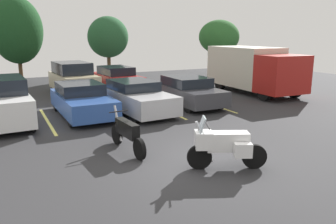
{
  "coord_description": "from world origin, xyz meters",
  "views": [
    {
      "loc": [
        -4.69,
        -7.69,
        3.48
      ],
      "look_at": [
        -0.01,
        1.73,
        1.06
      ],
      "focal_mm": 36.35,
      "sensor_mm": 36.0,
      "label": 1
    }
  ],
  "objects": [
    {
      "name": "car_blue",
      "position": [
        -1.61,
        6.86,
        0.69
      ],
      "size": [
        1.99,
        4.74,
        1.41
      ],
      "color": "#2D519E",
      "rests_on": "ground"
    },
    {
      "name": "car_far_champagne",
      "position": [
        -0.81,
        12.76,
        0.92
      ],
      "size": [
        2.24,
        4.55,
        1.86
      ],
      "color": "#C1B289",
      "rests_on": "ground"
    },
    {
      "name": "car_charcoal",
      "position": [
        3.64,
        6.91,
        0.7
      ],
      "size": [
        1.94,
        4.75,
        1.41
      ],
      "color": "#38383D",
      "rests_on": "ground"
    },
    {
      "name": "car_far_red",
      "position": [
        1.8,
        12.52,
        0.75
      ],
      "size": [
        2.16,
        4.69,
        1.51
      ],
      "color": "maroon",
      "rests_on": "ground"
    },
    {
      "name": "parking_stripes",
      "position": [
        -1.81,
        6.56,
        0.0
      ],
      "size": [
        13.18,
        4.69,
        0.01
      ],
      "color": "#EAE066",
      "rests_on": "ground"
    },
    {
      "name": "tree_center",
      "position": [
        -3.34,
        17.81,
        3.71
      ],
      "size": [
        3.36,
        3.36,
        5.94
      ],
      "color": "#4C3823",
      "rests_on": "ground"
    },
    {
      "name": "box_truck",
      "position": [
        8.95,
        8.31,
        1.47
      ],
      "size": [
        2.64,
        6.64,
        2.71
      ],
      "color": "#A51E19",
      "rests_on": "ground"
    },
    {
      "name": "tree_left",
      "position": [
        12.2,
        16.62,
        3.22
      ],
      "size": [
        3.39,
        3.39,
        4.65
      ],
      "color": "#4C3823",
      "rests_on": "ground"
    },
    {
      "name": "motorcycle_second",
      "position": [
        -1.43,
        1.65,
        0.56
      ],
      "size": [
        0.62,
        2.28,
        1.27
      ],
      "color": "black",
      "rests_on": "ground"
    },
    {
      "name": "car_silver",
      "position": [
        0.74,
        6.42,
        0.7
      ],
      "size": [
        2.21,
        4.78,
        1.42
      ],
      "color": "#B7B7BC",
      "rests_on": "ground"
    },
    {
      "name": "motorcycle_touring",
      "position": [
        0.37,
        -0.79,
        0.67
      ],
      "size": [
        1.97,
        1.24,
        1.41
      ],
      "color": "black",
      "rests_on": "ground"
    },
    {
      "name": "ground",
      "position": [
        0.0,
        0.0,
        -0.05
      ],
      "size": [
        44.0,
        44.0,
        0.1
      ],
      "primitive_type": "cube",
      "color": "#2D2D30"
    },
    {
      "name": "car_white",
      "position": [
        -4.67,
        6.72,
        0.91
      ],
      "size": [
        2.01,
        4.33,
        1.83
      ],
      "color": "white",
      "rests_on": "ground"
    },
    {
      "name": "tree_rear",
      "position": [
        3.29,
        18.99,
        3.23
      ],
      "size": [
        3.2,
        3.2,
        4.84
      ],
      "color": "#4C3823",
      "rests_on": "ground"
    }
  ]
}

